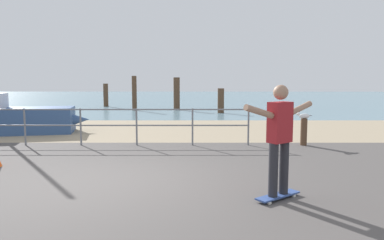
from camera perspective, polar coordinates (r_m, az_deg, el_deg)
name	(u,v)px	position (r m, az deg, el deg)	size (l,w,h in m)	color
ground_plane	(105,201)	(5.54, -13.95, -12.69)	(24.00, 10.00, 0.04)	#514C49
beach_strip	(157,130)	(13.26, -5.62, -1.55)	(24.00, 6.00, 0.04)	tan
sea_surface	(181,97)	(41.14, -1.79, 3.68)	(72.00, 50.00, 0.04)	slate
railing_fence	(81,121)	(10.22, -17.59, -0.18)	(9.38, 0.05, 1.05)	slate
sailboat	(11,119)	(13.52, -27.30, 0.16)	(5.07, 2.27, 4.85)	#335184
skateboard	(278,196)	(5.57, 13.79, -11.85)	(0.76, 0.64, 0.08)	#334C8C
skateboarder	(280,133)	(5.35, 14.05, -2.13)	(1.22, 0.93, 1.65)	#26262B
bollard_short	(304,132)	(10.27, 17.70, -1.91)	(0.18, 0.18, 0.77)	#513826
seagull	(304,116)	(10.21, 17.70, 0.65)	(0.48, 0.22, 0.18)	white
groyne_post_0	(106,95)	(26.14, -13.77, 3.93)	(0.34, 0.34, 1.67)	#513826
groyne_post_1	(135,93)	(22.25, -9.30, 4.29)	(0.30, 0.30, 2.16)	#513826
groyne_post_2	(177,94)	(22.42, -2.47, 4.27)	(0.40, 0.40, 2.07)	#513826
groyne_post_3	(221,101)	(20.11, 4.73, 3.11)	(0.37, 0.37, 1.42)	#513826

